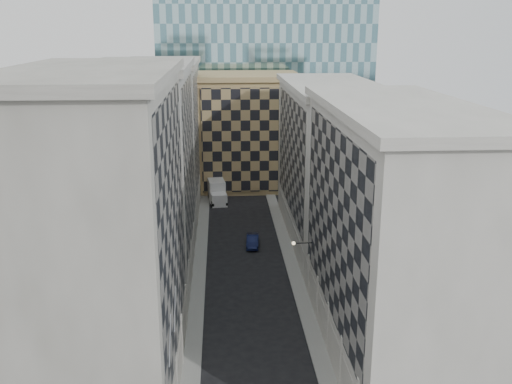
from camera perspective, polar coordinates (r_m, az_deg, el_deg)
name	(u,v)px	position (r m, az deg, el deg)	size (l,w,h in m)	color
sidewalk_west	(199,278)	(62.57, -5.75, -8.55)	(1.50, 100.00, 0.15)	gray
sidewalk_east	(295,275)	(63.01, 3.94, -8.32)	(1.50, 100.00, 0.15)	gray
bldg_left_a	(104,241)	(41.27, -14.97, -4.75)	(10.80, 22.80, 23.70)	gray
bldg_left_b	(144,171)	(62.17, -11.14, 2.06)	(10.80, 22.80, 22.70)	#9C9891
bldg_left_c	(163,137)	(83.63, -9.25, 5.42)	(10.80, 22.80, 21.70)	gray
bldg_right_a	(392,234)	(46.70, 13.46, -4.13)	(10.80, 26.80, 20.70)	#B7B4A8
bldg_right_b	(329,162)	(71.99, 7.32, 2.96)	(10.80, 28.80, 19.70)	#B7B4A8
tan_block	(248,130)	(96.27, -0.81, 6.19)	(16.80, 14.80, 18.80)	tan
church_tower	(233,22)	(108.82, -2.33, 16.61)	(7.20, 7.20, 51.50)	#2F2A25
flagpoles_left	(172,324)	(37.65, -8.36, -12.89)	(0.10, 6.33, 2.33)	gray
bracket_lamp	(295,243)	(55.04, 3.96, -5.13)	(1.98, 0.36, 0.36)	black
box_truck	(217,193)	(88.48, -3.90, -0.08)	(3.14, 6.18, 3.25)	white
dark_car	(253,241)	(70.71, -0.35, -4.92)	(1.49, 4.26, 1.40)	#11183E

